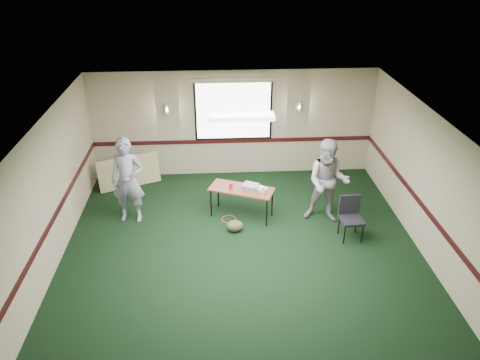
{
  "coord_description": "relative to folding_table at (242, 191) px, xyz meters",
  "views": [
    {
      "loc": [
        -0.5,
        -6.9,
        5.55
      ],
      "look_at": [
        0.0,
        1.3,
        1.2
      ],
      "focal_mm": 35.0,
      "sensor_mm": 36.0,
      "label": 1
    }
  ],
  "objects": [
    {
      "name": "game_console",
      "position": [
        0.42,
        -0.09,
        0.08
      ],
      "size": [
        0.28,
        0.28,
        0.06
      ],
      "primitive_type": "cube",
      "rotation": [
        0.0,
        0.0,
        -0.79
      ],
      "color": "silver",
      "rests_on": "folding_table"
    },
    {
      "name": "conference_chair",
      "position": [
        2.15,
        -0.9,
        -0.11
      ],
      "size": [
        0.46,
        0.48,
        0.9
      ],
      "rotation": [
        0.0,
        0.0,
        0.05
      ],
      "color": "black",
      "rests_on": "ground"
    },
    {
      "name": "folding_table",
      "position": [
        0.0,
        0.0,
        0.0
      ],
      "size": [
        1.48,
        1.03,
        0.69
      ],
      "rotation": [
        0.0,
        0.0,
        -0.39
      ],
      "color": "#5F2A1B",
      "rests_on": "ground"
    },
    {
      "name": "person_left",
      "position": [
        -2.4,
        0.03,
        0.31
      ],
      "size": [
        0.73,
        0.51,
        1.9
      ],
      "primitive_type": "imported",
      "rotation": [
        0.0,
        0.0,
        -0.09
      ],
      "color": "#414F8F",
      "rests_on": "ground"
    },
    {
      "name": "cable_coil",
      "position": [
        -0.29,
        -0.14,
        -0.63
      ],
      "size": [
        0.38,
        0.38,
        0.02
      ],
      "primitive_type": "torus",
      "rotation": [
        0.0,
        0.0,
        0.21
      ],
      "color": "red",
      "rests_on": "ground"
    },
    {
      "name": "duffel_bag",
      "position": [
        -0.18,
        -0.58,
        -0.52
      ],
      "size": [
        0.42,
        0.37,
        0.24
      ],
      "primitive_type": "ellipsoid",
      "rotation": [
        0.0,
        0.0,
        -0.4
      ],
      "color": "#3F4024",
      "rests_on": "ground"
    },
    {
      "name": "person_right",
      "position": [
        1.8,
        -0.25,
        0.29
      ],
      "size": [
        1.06,
        0.92,
        1.86
      ],
      "primitive_type": "imported",
      "rotation": [
        0.0,
        0.0,
        -0.26
      ],
      "color": "#7086AE",
      "rests_on": "ground"
    },
    {
      "name": "room_shell",
      "position": [
        -0.07,
        0.26,
        0.94
      ],
      "size": [
        8.0,
        8.02,
        8.0
      ],
      "color": "tan",
      "rests_on": "ground"
    },
    {
      "name": "red_cup",
      "position": [
        -0.23,
        0.04,
        0.11
      ],
      "size": [
        0.08,
        0.08,
        0.11
      ],
      "primitive_type": "cylinder",
      "color": "#AF0B25",
      "rests_on": "folding_table"
    },
    {
      "name": "water_bottle",
      "position": [
        0.43,
        -0.31,
        0.14
      ],
      "size": [
        0.06,
        0.06,
        0.19
      ],
      "primitive_type": "cylinder",
      "color": "#97BFF7",
      "rests_on": "folding_table"
    },
    {
      "name": "projector",
      "position": [
        0.18,
        -0.02,
        0.1
      ],
      "size": [
        0.4,
        0.38,
        0.11
      ],
      "primitive_type": "cube",
      "rotation": [
        0.0,
        0.0,
        -0.49
      ],
      "color": "gray",
      "rests_on": "folding_table"
    },
    {
      "name": "ground",
      "position": [
        -0.07,
        -1.87,
        -0.64
      ],
      "size": [
        8.0,
        8.0,
        0.0
      ],
      "primitive_type": "plane",
      "color": "black",
      "rests_on": "ground"
    },
    {
      "name": "folded_table",
      "position": [
        -2.66,
        1.57,
        -0.25
      ],
      "size": [
        1.47,
        0.8,
        0.77
      ],
      "primitive_type": "cube",
      "rotation": [
        -0.21,
        0.0,
        0.4
      ],
      "color": "tan",
      "rests_on": "ground"
    }
  ]
}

